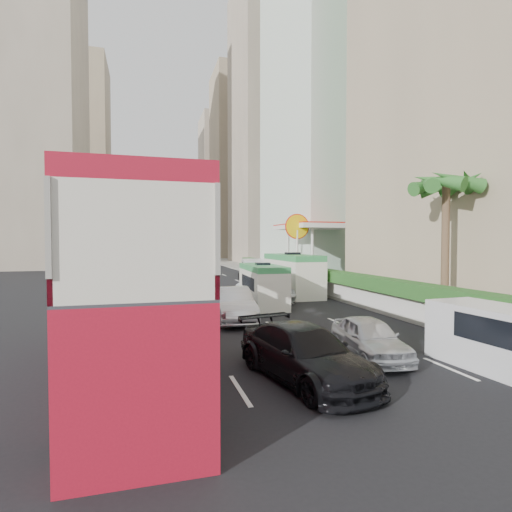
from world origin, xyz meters
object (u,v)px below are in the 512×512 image
object	(u,v)px
car_silver_lane_b	(369,358)
car_black	(305,380)
van_asset	(265,301)
minibus_near	(263,285)
car_silver_lane_a	(232,321)
palm_tree	(445,250)
shell_station	(319,253)
panel_van_far	(254,270)
panel_van_near	(511,341)
double_decker_bus	(141,286)
minibus_far	(293,275)

from	to	relation	value
car_silver_lane_b	car_black	bearing A→B (deg)	-146.64
car_black	van_asset	size ratio (longest dim) A/B	1.02
minibus_near	car_silver_lane_a	bearing A→B (deg)	-120.78
palm_tree	shell_station	size ratio (longest dim) A/B	0.80
van_asset	panel_van_far	bearing A→B (deg)	66.16
panel_van_near	panel_van_far	distance (m)	27.95
car_silver_lane_b	minibus_near	bearing A→B (deg)	98.83
panel_van_near	panel_van_far	xyz separation A→B (m)	(-0.01, 27.95, 0.11)
palm_tree	double_decker_bus	bearing A→B (deg)	-163.84
car_silver_lane_b	van_asset	xyz separation A→B (m)	(0.37, 12.90, 0.00)
double_decker_bus	car_silver_lane_a	xyz separation A→B (m)	(4.09, 6.79, -2.53)
palm_tree	shell_station	bearing A→B (deg)	83.40
minibus_near	shell_station	world-z (taller)	shell_station
double_decker_bus	car_silver_lane_a	world-z (taller)	double_decker_bus
panel_van_near	panel_van_far	bearing A→B (deg)	86.15
van_asset	panel_van_far	world-z (taller)	panel_van_far
car_silver_lane_b	palm_tree	xyz separation A→B (m)	(6.68, 4.35, 3.38)
car_silver_lane_b	minibus_far	size ratio (longest dim) A/B	0.60
double_decker_bus	van_asset	world-z (taller)	double_decker_bus
van_asset	panel_van_far	size ratio (longest dim) A/B	0.95
car_silver_lane_a	van_asset	xyz separation A→B (m)	(3.40, 5.76, 0.00)
double_decker_bus	car_silver_lane_b	distance (m)	7.57
panel_van_far	shell_station	bearing A→B (deg)	-9.12
palm_tree	panel_van_near	bearing A→B (deg)	-118.06
minibus_far	panel_van_far	world-z (taller)	minibus_far
shell_station	panel_van_far	bearing A→B (deg)	159.87
minibus_near	car_black	bearing A→B (deg)	-98.44
van_asset	shell_station	world-z (taller)	shell_station
car_silver_lane_b	panel_van_far	world-z (taller)	panel_van_far
car_silver_lane_a	minibus_far	size ratio (longest dim) A/B	0.74
minibus_far	car_silver_lane_a	bearing A→B (deg)	-128.33
minibus_far	panel_van_near	distance (m)	17.61
double_decker_bus	minibus_far	distance (m)	18.01
double_decker_bus	palm_tree	world-z (taller)	palm_tree
car_black	shell_station	bearing A→B (deg)	53.61
van_asset	car_black	bearing A→B (deg)	-114.59
double_decker_bus	car_black	world-z (taller)	double_decker_bus
minibus_near	shell_station	size ratio (longest dim) A/B	0.68
car_silver_lane_a	minibus_far	distance (m)	10.18
minibus_far	palm_tree	bearing A→B (deg)	-72.54
double_decker_bus	car_silver_lane_a	distance (m)	8.32
shell_station	palm_tree	bearing A→B (deg)	-96.60
car_silver_lane_b	shell_station	bearing A→B (deg)	76.54
minibus_near	palm_tree	world-z (taller)	palm_tree
car_silver_lane_a	minibus_far	xyz separation A→B (m)	(6.12, 8.00, 1.44)
van_asset	panel_van_near	bearing A→B (deg)	-92.02
minibus_near	minibus_far	distance (m)	5.18
van_asset	minibus_far	xyz separation A→B (m)	(2.72, 2.24, 1.44)
car_black	minibus_far	distance (m)	17.63
van_asset	minibus_near	bearing A→B (deg)	-123.59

